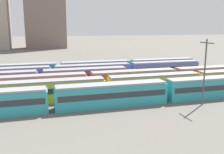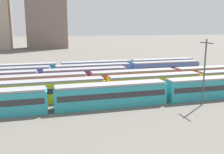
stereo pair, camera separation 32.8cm
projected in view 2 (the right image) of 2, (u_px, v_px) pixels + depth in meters
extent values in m
cube|color=teal|center=(111.00, 96.00, 39.91)|extent=(18.00, 3.00, 3.40)
cube|color=#2D2D33|center=(111.00, 93.00, 39.83)|extent=(17.20, 3.06, 0.90)
cube|color=#939399|center=(111.00, 84.00, 39.54)|extent=(17.60, 2.70, 0.35)
cube|color=teal|center=(213.00, 88.00, 44.75)|extent=(18.00, 3.00, 3.40)
cube|color=#2D2D33|center=(213.00, 86.00, 44.67)|extent=(17.20, 3.06, 0.90)
cube|color=#939399|center=(214.00, 78.00, 44.38)|extent=(17.60, 2.70, 0.35)
cube|color=yellow|center=(52.00, 92.00, 42.51)|extent=(18.00, 3.00, 3.40)
cube|color=#2D2D33|center=(52.00, 89.00, 42.43)|extent=(17.20, 3.06, 0.90)
cube|color=#939399|center=(52.00, 81.00, 42.14)|extent=(17.60, 2.70, 0.35)
cube|color=yellow|center=(154.00, 85.00, 47.35)|extent=(18.00, 3.00, 3.40)
cube|color=#2D2D33|center=(154.00, 83.00, 47.27)|extent=(17.20, 3.06, 0.90)
cube|color=#939399|center=(155.00, 75.00, 46.98)|extent=(17.60, 2.70, 0.35)
cube|color=#BC4C38|center=(39.00, 86.00, 46.85)|extent=(18.00, 3.00, 3.40)
cube|color=#2D2D33|center=(39.00, 83.00, 46.77)|extent=(17.20, 3.06, 0.90)
cube|color=#939399|center=(38.00, 76.00, 46.48)|extent=(17.60, 2.70, 0.35)
cube|color=#BC4C38|center=(134.00, 80.00, 51.69)|extent=(18.00, 3.00, 3.40)
cube|color=#2D2D33|center=(134.00, 78.00, 51.61)|extent=(17.20, 3.06, 0.90)
cube|color=#939399|center=(134.00, 71.00, 51.32)|extent=(17.60, 2.70, 0.35)
cube|color=#BC4C38|center=(212.00, 75.00, 56.53)|extent=(18.00, 3.00, 3.40)
cube|color=#2D2D33|center=(213.00, 74.00, 56.45)|extent=(17.20, 3.06, 0.90)
cube|color=#939399|center=(213.00, 67.00, 56.16)|extent=(17.60, 2.70, 0.35)
cube|color=#6B429E|center=(86.00, 77.00, 54.25)|extent=(18.00, 3.00, 3.40)
cube|color=#2D2D33|center=(86.00, 76.00, 54.17)|extent=(17.20, 3.06, 0.90)
cube|color=#939399|center=(85.00, 69.00, 53.88)|extent=(17.60, 2.70, 0.35)
cube|color=#4C70BC|center=(9.00, 77.00, 55.03)|extent=(18.00, 3.00, 3.40)
cube|color=#2D2D33|center=(9.00, 75.00, 54.95)|extent=(17.20, 3.06, 0.90)
cube|color=#939399|center=(8.00, 68.00, 54.66)|extent=(17.60, 2.70, 0.35)
cube|color=#4C70BC|center=(93.00, 73.00, 59.87)|extent=(18.00, 3.00, 3.40)
cube|color=#2D2D33|center=(93.00, 71.00, 59.79)|extent=(17.20, 3.06, 0.90)
cube|color=#939399|center=(93.00, 65.00, 59.50)|extent=(17.60, 2.70, 0.35)
cube|color=#4C70BC|center=(165.00, 69.00, 64.71)|extent=(18.00, 3.00, 3.40)
cube|color=#2D2D33|center=(165.00, 68.00, 64.63)|extent=(17.20, 3.06, 0.90)
cube|color=#939399|center=(165.00, 62.00, 64.34)|extent=(17.60, 2.70, 0.35)
cube|color=teal|center=(20.00, 72.00, 60.42)|extent=(18.00, 3.00, 3.40)
cube|color=#2D2D33|center=(20.00, 71.00, 60.34)|extent=(17.20, 3.06, 0.90)
cube|color=#939399|center=(19.00, 65.00, 60.05)|extent=(17.60, 2.70, 0.35)
cube|color=teal|center=(96.00, 69.00, 65.26)|extent=(18.00, 3.00, 3.40)
cube|color=#2D2D33|center=(96.00, 67.00, 65.18)|extent=(17.20, 3.06, 0.90)
cube|color=#939399|center=(96.00, 62.00, 64.89)|extent=(17.60, 2.70, 0.35)
cube|color=teal|center=(162.00, 66.00, 70.10)|extent=(18.00, 3.00, 3.40)
cube|color=#2D2D33|center=(163.00, 65.00, 70.02)|extent=(17.20, 3.06, 0.90)
cube|color=#939399|center=(163.00, 59.00, 69.73)|extent=(17.60, 2.70, 0.35)
cylinder|color=#4C4C51|center=(204.00, 73.00, 39.78)|extent=(0.24, 0.24, 10.66)
cube|color=#47474C|center=(206.00, 43.00, 38.84)|extent=(0.16, 3.20, 0.16)
cube|color=#7A665B|center=(46.00, 4.00, 144.75)|extent=(22.75, 15.66, 51.11)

